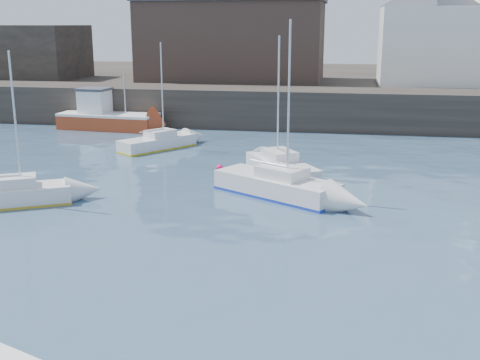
% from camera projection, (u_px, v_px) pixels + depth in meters
% --- Properties ---
extents(quay_wall, '(90.00, 5.00, 3.00)m').
position_uv_depth(quay_wall, '(290.00, 108.00, 47.52)').
color(quay_wall, '#28231E').
rests_on(quay_wall, ground).
extents(land_strip, '(90.00, 32.00, 2.80)m').
position_uv_depth(land_strip, '(306.00, 86.00, 64.70)').
color(land_strip, '#28231E').
rests_on(land_strip, ground).
extents(bldg_east_d, '(11.14, 11.14, 8.95)m').
position_uv_depth(bldg_east_d, '(430.00, 31.00, 50.39)').
color(bldg_east_d, white).
rests_on(bldg_east_d, land_strip).
extents(warehouse, '(16.40, 10.40, 7.60)m').
position_uv_depth(warehouse, '(234.00, 39.00, 54.85)').
color(warehouse, '#3D2D26').
rests_on(warehouse, land_strip).
extents(bldg_west, '(14.00, 8.00, 5.00)m').
position_uv_depth(bldg_west, '(8.00, 52.00, 57.91)').
color(bldg_west, '#353028').
rests_on(bldg_west, land_strip).
extents(fishing_boat, '(7.83, 3.52, 5.04)m').
position_uv_depth(fishing_boat, '(106.00, 116.00, 46.68)').
color(fishing_boat, '#9B381A').
rests_on(fishing_boat, ground).
extents(sailboat_a, '(5.43, 3.99, 6.85)m').
position_uv_depth(sailboat_a, '(11.00, 195.00, 27.05)').
color(sailboat_a, silver).
rests_on(sailboat_a, ground).
extents(sailboat_b, '(6.46, 5.02, 8.15)m').
position_uv_depth(sailboat_b, '(277.00, 185.00, 28.51)').
color(sailboat_b, silver).
rests_on(sailboat_b, ground).
extents(sailboat_f, '(4.52, 5.77, 7.37)m').
position_uv_depth(sailboat_f, '(281.00, 168.00, 31.96)').
color(sailboat_f, silver).
rests_on(sailboat_f, ground).
extents(sailboat_h, '(4.47, 5.29, 6.82)m').
position_uv_depth(sailboat_h, '(158.00, 142.00, 39.24)').
color(sailboat_h, silver).
rests_on(sailboat_h, ground).
extents(buoy_far, '(0.37, 0.37, 0.37)m').
position_uv_depth(buoy_far, '(220.00, 171.00, 33.50)').
color(buoy_far, '#FF0759').
rests_on(buoy_far, ground).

